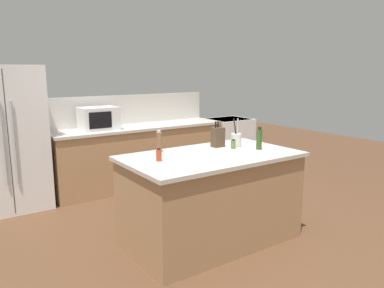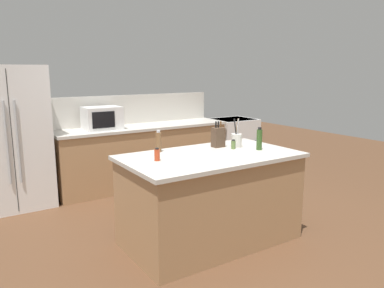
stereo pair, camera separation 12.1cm
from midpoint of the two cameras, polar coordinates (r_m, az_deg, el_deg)
ground_plane at (r=4.14m, az=1.98°, el=-14.37°), size 14.00×14.00×0.00m
back_counter_run at (r=5.92m, az=-8.42°, el=-1.75°), size 2.74×0.66×0.94m
wall_backsplash at (r=6.09m, az=-9.93°, el=5.22°), size 2.70×0.03×0.46m
kitchen_island at (r=3.96m, az=2.03°, el=-8.19°), size 1.80×1.03×0.94m
refrigerator at (r=5.35m, az=-27.32°, el=0.68°), size 0.97×0.75×1.85m
range_oven at (r=6.88m, az=5.05°, el=0.10°), size 0.76×0.65×0.92m
microwave at (r=5.56m, az=-14.64°, el=3.79°), size 0.52×0.39×0.33m
knife_block at (r=4.18m, az=3.13°, el=1.09°), size 0.13×0.10×0.29m
utensil_crock at (r=4.21m, az=5.90°, el=0.68°), size 0.12×0.12×0.32m
pepper_grinder at (r=3.93m, az=-5.94°, el=0.32°), size 0.06×0.06×0.23m
spice_jar_paprika at (r=3.55m, az=-6.05°, el=-1.67°), size 0.05×0.05×0.12m
olive_oil_bottle at (r=4.09m, az=9.36°, el=0.78°), size 0.06×0.06×0.25m
spice_jar_oregano at (r=4.11m, az=5.47°, el=-0.05°), size 0.05×0.05×0.10m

